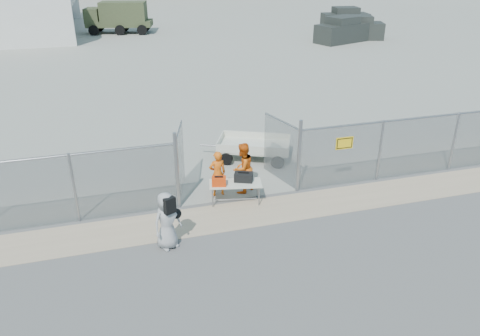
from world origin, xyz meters
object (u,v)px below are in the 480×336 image
object	(u,v)px
security_worker_right	(243,168)
utility_trailer	(254,148)
visitor	(167,221)
folding_table	(235,193)
security_worker_left	(218,174)

from	to	relation	value
security_worker_right	utility_trailer	bearing A→B (deg)	-149.67
visitor	utility_trailer	bearing A→B (deg)	25.94
security_worker_right	visitor	xyz separation A→B (m)	(-2.84, -2.51, -0.04)
utility_trailer	visitor	bearing A→B (deg)	-104.21
visitor	folding_table	bearing A→B (deg)	12.60
folding_table	security_worker_left	bearing A→B (deg)	135.21
folding_table	security_worker_right	distance (m)	0.93
security_worker_right	visitor	distance (m)	3.79
folding_table	visitor	bearing A→B (deg)	-130.25
folding_table	visitor	size ratio (longest dim) A/B	1.00
folding_table	security_worker_right	bearing A→B (deg)	68.42
folding_table	visitor	distance (m)	3.09
security_worker_left	visitor	world-z (taller)	visitor
security_worker_left	security_worker_right	distance (m)	0.85
security_worker_right	visitor	world-z (taller)	security_worker_right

